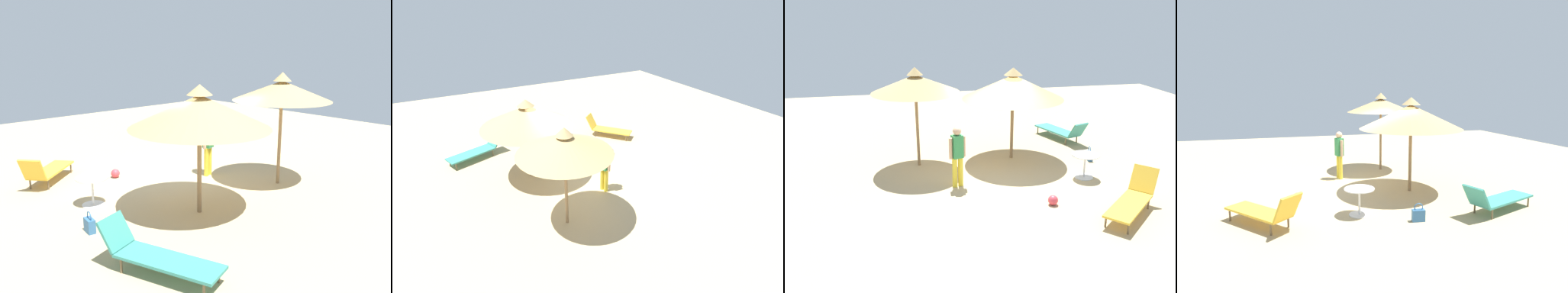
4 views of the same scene
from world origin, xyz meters
The scene contains 9 objects.
ground centered at (0.00, 0.00, -0.05)m, with size 24.00×24.00×0.10m, color tan.
parasol_umbrella_near_right centered at (-2.12, 1.15, 2.42)m, with size 2.47×2.47×2.88m.
parasol_umbrella_far_left centered at (0.71, 1.19, 2.22)m, with size 3.00×3.00×2.78m.
lounge_chair_front centered at (2.94, 2.58, 0.34)m, with size 1.24×2.18×0.81m.
lounge_chair_edge centered at (2.36, -2.87, 0.37)m, with size 1.87×1.72×0.88m.
person_standing_near_left centered at (-1.25, -0.58, 0.91)m, with size 0.44×0.28×1.61m.
handbag centered at (2.97, 0.49, 0.16)m, with size 0.19×0.31×0.44m.
side_table_round centered at (2.22, -0.72, 0.46)m, with size 0.73×0.73×0.66m.
beach_ball centered at (0.78, -2.11, 0.12)m, with size 0.24×0.24×0.24m, color #D83F4C.
Camera 1 is at (6.61, 7.54, 3.65)m, focal length 39.18 mm.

